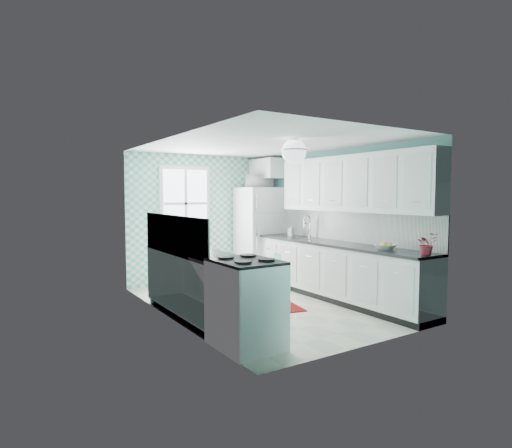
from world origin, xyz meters
TOP-DOWN VIEW (x-y plane):
  - floor at (0.00, 0.00)m, footprint 3.00×4.40m
  - ceiling at (0.00, 0.00)m, footprint 3.00×4.40m
  - wall_back at (0.00, 2.21)m, footprint 3.00×0.02m
  - wall_front at (0.00, -2.21)m, footprint 3.00×0.02m
  - wall_left at (-1.51, 0.00)m, footprint 0.02×4.40m
  - wall_right at (1.51, 0.00)m, footprint 0.02×4.40m
  - accent_wall at (0.00, 2.19)m, footprint 3.00×0.01m
  - window at (-0.35, 2.16)m, footprint 1.04×0.05m
  - backsplash_right at (1.49, -0.40)m, footprint 0.02×3.60m
  - backsplash_left at (-1.49, -0.07)m, footprint 0.02×2.15m
  - upper_cabinets_right at (1.33, -0.60)m, footprint 0.33×3.20m
  - upper_cabinet_fridge at (1.30, 1.83)m, footprint 0.40×0.74m
  - ceiling_light at (0.00, -0.80)m, footprint 0.34×0.34m
  - base_cabinets_right at (1.20, -0.40)m, footprint 0.60×3.60m
  - countertop_right at (1.19, -0.40)m, footprint 0.63×3.60m
  - base_cabinets_left at (-1.20, -0.07)m, footprint 0.60×2.15m
  - countertop_left at (-1.19, -0.07)m, footprint 0.63×2.15m
  - fridge at (1.11, 1.77)m, footprint 0.81×0.80m
  - stove at (-1.20, -1.48)m, footprint 0.65×0.81m
  - sink at (1.20, 0.49)m, footprint 0.50×0.42m
  - rug at (0.12, -0.23)m, footprint 0.78×0.98m
  - dish_towel at (0.89, 0.83)m, footprint 0.02×0.21m
  - fruit_bowl at (1.20, -1.41)m, footprint 0.33×0.33m
  - potted_plant at (1.20, -2.08)m, footprint 0.32×0.29m
  - soap_bottle at (1.25, 0.88)m, footprint 0.12×0.12m
  - microwave at (1.11, 1.77)m, footprint 0.49×0.33m

SIDE VIEW (x-z plane):
  - floor at x=0.00m, z-range -0.02..0.00m
  - rug at x=0.12m, z-range 0.00..0.01m
  - base_cabinets_right at x=1.20m, z-range 0.00..0.90m
  - base_cabinets_left at x=-1.20m, z-range 0.00..0.90m
  - dish_towel at x=0.89m, z-range 0.32..0.64m
  - stove at x=-1.20m, z-range 0.02..1.00m
  - countertop_right at x=1.19m, z-range 0.90..0.94m
  - countertop_left at x=-1.19m, z-range 0.90..0.94m
  - sink at x=1.20m, z-range 0.66..1.20m
  - fridge at x=1.11m, z-range 0.00..1.86m
  - fruit_bowl at x=1.20m, z-range 0.94..1.01m
  - soap_bottle at x=1.25m, z-range 0.94..1.15m
  - potted_plant at x=1.20m, z-range 0.94..1.23m
  - backsplash_right at x=1.49m, z-range 0.94..1.45m
  - backsplash_left at x=-1.49m, z-range 0.94..1.45m
  - wall_back at x=0.00m, z-range 0.00..2.50m
  - wall_front at x=0.00m, z-range 0.00..2.50m
  - wall_left at x=-1.51m, z-range 0.00..2.50m
  - wall_right at x=1.51m, z-range 0.00..2.50m
  - accent_wall at x=0.00m, z-range 0.00..2.50m
  - window at x=-0.35m, z-range 0.83..2.27m
  - upper_cabinets_right at x=1.33m, z-range 1.45..2.35m
  - microwave at x=1.11m, z-range 1.86..2.13m
  - upper_cabinet_fridge at x=1.30m, z-range 2.05..2.45m
  - ceiling_light at x=0.00m, z-range 2.15..2.50m
  - ceiling at x=0.00m, z-range 2.50..2.52m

